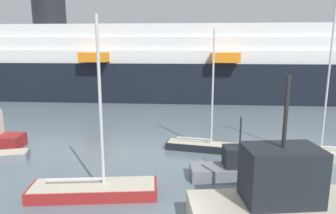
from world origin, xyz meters
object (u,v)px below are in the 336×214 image
at_px(sailboat_0, 94,188).
at_px(fishing_boat_0, 285,199).
at_px(sailboat_2, 205,145).
at_px(sailboat_1, 327,153).
at_px(cruise_ship, 163,64).
at_px(fishing_boat_2, 236,167).

height_order(sailboat_0, fishing_boat_0, sailboat_0).
xyz_separation_m(sailboat_2, fishing_boat_0, (2.46, -10.03, 0.83)).
bearing_deg(sailboat_0, fishing_boat_0, -20.06).
relative_size(sailboat_1, cruise_ship, 0.11).
distance_m(sailboat_1, sailboat_2, 8.70).
height_order(sailboat_0, cruise_ship, cruise_ship).
distance_m(sailboat_0, fishing_boat_0, 9.73).
bearing_deg(sailboat_1, cruise_ship, -57.81).
xyz_separation_m(sailboat_2, cruise_ship, (-3.95, 26.09, 4.61)).
bearing_deg(fishing_boat_0, sailboat_0, -21.20).
xyz_separation_m(sailboat_0, fishing_boat_0, (9.31, -2.72, 0.84)).
bearing_deg(fishing_boat_2, cruise_ship, 97.26).
bearing_deg(sailboat_0, fishing_boat_2, 12.27).
relative_size(fishing_boat_0, fishing_boat_2, 1.67).
bearing_deg(fishing_boat_0, cruise_ship, -84.83).
height_order(fishing_boat_0, fishing_boat_2, fishing_boat_0).
bearing_deg(sailboat_0, cruise_ship, 81.29).
height_order(sailboat_2, fishing_boat_2, sailboat_2).
distance_m(fishing_boat_2, cruise_ship, 31.80).
xyz_separation_m(sailboat_1, cruise_ship, (-12.43, 28.03, 4.57)).
xyz_separation_m(sailboat_0, sailboat_1, (15.32, 5.37, 0.05)).
xyz_separation_m(sailboat_2, fishing_boat_2, (1.34, -4.96, 0.22)).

